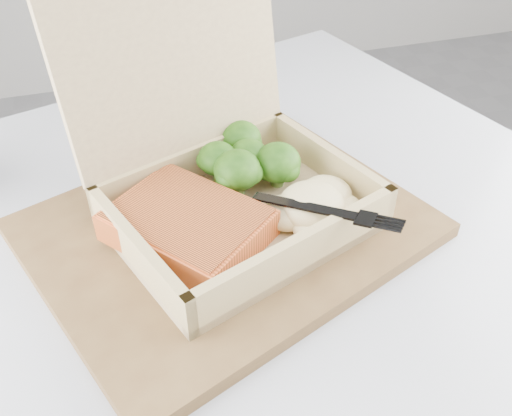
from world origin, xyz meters
name	(u,v)px	position (x,y,z in m)	size (l,w,h in m)	color
cafe_table	(252,378)	(-0.42, 0.09, 0.55)	(1.04, 1.04, 0.74)	black
serving_tray	(227,228)	(-0.43, 0.13, 0.75)	(0.37, 0.30, 0.02)	brown
takeout_container	(219,163)	(-0.43, 0.16, 0.81)	(0.30, 0.29, 0.23)	tan
salmon_fillet	(188,225)	(-0.48, 0.11, 0.78)	(0.11, 0.14, 0.03)	orange
broccoli_pile	(249,161)	(-0.39, 0.19, 0.79)	(0.12, 0.12, 0.04)	#3D781A
mashed_potatoes	(312,205)	(-0.35, 0.10, 0.79)	(0.11, 0.09, 0.04)	beige
plastic_fork	(285,200)	(-0.38, 0.10, 0.80)	(0.12, 0.11, 0.01)	black
receipt	(143,147)	(-0.50, 0.32, 0.74)	(0.07, 0.13, 0.00)	white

